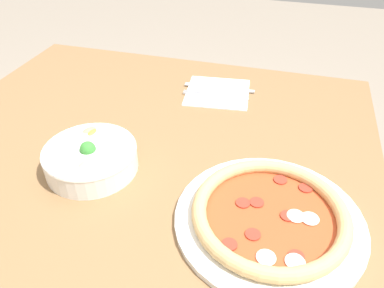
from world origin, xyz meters
TOP-DOWN VIEW (x-y plane):
  - dining_table at (0.00, 0.00)m, footprint 1.12×1.04m
  - pizza at (-0.06, -0.30)m, footprint 0.33×0.33m
  - bowl at (-0.01, 0.07)m, footprint 0.19×0.19m
  - napkin at (0.37, -0.11)m, footprint 0.19×0.19m
  - fork at (0.35, -0.11)m, footprint 0.02×0.18m
  - knife at (0.40, -0.12)m, footprint 0.02×0.20m

SIDE VIEW (x-z plane):
  - dining_table at x=0.00m, z-range 0.27..1.03m
  - napkin at x=0.37m, z-range 0.75..0.75m
  - knife at x=0.40m, z-range 0.75..0.76m
  - fork at x=0.35m, z-range 0.75..0.76m
  - pizza at x=-0.06m, z-range 0.75..0.79m
  - bowl at x=-0.01m, z-range 0.75..0.82m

